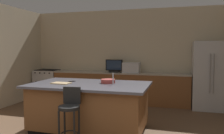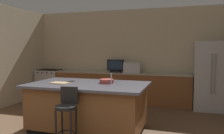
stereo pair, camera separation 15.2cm
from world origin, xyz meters
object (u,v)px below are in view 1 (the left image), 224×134
object	(u,v)px
fruit_bowl	(108,81)
tv_monitor	(114,66)
kitchen_island	(90,106)
cutting_board	(61,83)
refrigerator	(210,75)
bar_stool_center	(70,112)
microwave	(131,68)
range_oven	(48,84)
tv_remote	(104,82)
cell_phone	(72,81)

from	to	relation	value
fruit_bowl	tv_monitor	bearing A→B (deg)	102.65
kitchen_island	cutting_board	size ratio (longest dim) A/B	6.44
fruit_bowl	cutting_board	bearing A→B (deg)	-158.95
refrigerator	bar_stool_center	size ratio (longest dim) A/B	1.85
fruit_bowl	refrigerator	bearing A→B (deg)	46.33
microwave	tv_monitor	world-z (taller)	tv_monitor
range_oven	tv_remote	xyz separation A→B (m)	(2.65, -2.20, 0.47)
kitchen_island	cell_phone	bearing A→B (deg)	161.19
bar_stool_center	fruit_bowl	distance (m)	1.12
refrigerator	range_oven	size ratio (longest dim) A/B	1.94
microwave	cell_phone	xyz separation A→B (m)	(-0.78, -2.30, -0.13)
kitchen_island	tv_monitor	world-z (taller)	tv_monitor
microwave	refrigerator	bearing A→B (deg)	-2.17
fruit_bowl	microwave	bearing A→B (deg)	89.81
cell_phone	bar_stool_center	bearing A→B (deg)	-42.61
tv_remote	fruit_bowl	bearing A→B (deg)	-87.12
range_oven	tv_remote	bearing A→B (deg)	-39.58
refrigerator	cutting_board	world-z (taller)	refrigerator
refrigerator	range_oven	bearing A→B (deg)	179.08
refrigerator	bar_stool_center	xyz separation A→B (m)	(-2.44, -3.21, -0.31)
bar_stool_center	tv_remote	distance (m)	1.17
refrigerator	range_oven	distance (m)	4.89
refrigerator	microwave	world-z (taller)	refrigerator
kitchen_island	tv_monitor	bearing A→B (deg)	94.25
tv_monitor	refrigerator	bearing A→B (deg)	-0.61
refrigerator	cell_phone	size ratio (longest dim) A/B	11.87
tv_monitor	bar_stool_center	bearing A→B (deg)	-86.92
tv_monitor	tv_remote	bearing A→B (deg)	-79.47
refrigerator	tv_monitor	size ratio (longest dim) A/B	3.52
range_oven	bar_stool_center	distance (m)	4.09
refrigerator	tv_monitor	xyz separation A→B (m)	(-2.61, 0.03, 0.18)
microwave	cell_phone	distance (m)	2.44
refrigerator	range_oven	world-z (taller)	refrigerator
fruit_bowl	tv_remote	bearing A→B (deg)	137.92
cell_phone	tv_remote	world-z (taller)	tv_remote
range_oven	cutting_board	distance (m)	3.27
cutting_board	refrigerator	bearing A→B (deg)	40.64
tv_monitor	range_oven	bearing A→B (deg)	178.71
kitchen_island	cutting_board	xyz separation A→B (m)	(-0.52, -0.16, 0.46)
kitchen_island	range_oven	distance (m)	3.46
cell_phone	cutting_board	distance (m)	0.32
microwave	cutting_board	world-z (taller)	microwave
range_oven	fruit_bowl	xyz separation A→B (m)	(2.76, -2.29, 0.50)
range_oven	refrigerator	bearing A→B (deg)	-0.92
range_oven	tv_remote	world-z (taller)	tv_remote
cutting_board	fruit_bowl	bearing A→B (deg)	21.05
cell_phone	kitchen_island	bearing A→B (deg)	4.37
refrigerator	bar_stool_center	bearing A→B (deg)	-127.18
tv_monitor	fruit_bowl	xyz separation A→B (m)	(0.50, -2.24, -0.12)
bar_stool_center	cutting_board	bearing A→B (deg)	119.85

